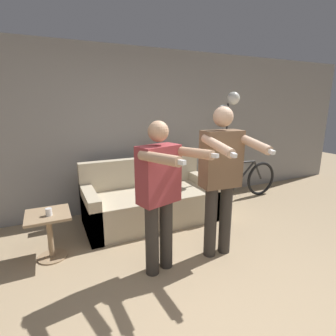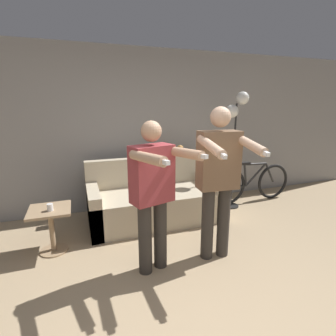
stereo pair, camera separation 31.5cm
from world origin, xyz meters
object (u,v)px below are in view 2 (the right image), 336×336
side_table (51,221)px  couch (154,201)px  person_right (219,175)px  floor_lamp (236,117)px  cup (50,207)px  cat (171,151)px  person_left (153,189)px  bicycle (252,183)px

side_table → couch: bearing=18.1°
person_right → floor_lamp: floor_lamp is taller
side_table → cup: (0.02, -0.06, 0.19)m
couch → person_right: size_ratio=1.13×
couch → floor_lamp: size_ratio=1.01×
cat → floor_lamp: (1.00, -0.29, 0.55)m
cat → cup: bearing=-154.2°
person_left → person_right: 0.74m
cup → person_left: bearing=-34.0°
couch → floor_lamp: 1.87m
floor_lamp → side_table: (-2.81, -0.51, -1.14)m
person_left → person_right: person_right is taller
couch → person_right: bearing=-73.0°
cat → person_left: bearing=-116.1°
bicycle → side_table: bearing=-169.5°
couch → cup: bearing=-159.4°
person_right → cup: (-1.76, 0.69, -0.40)m
person_left → floor_lamp: size_ratio=0.82×
side_table → bicycle: 3.33m
person_left → cup: (-1.03, 0.69, -0.32)m
person_left → cat: (0.76, 1.56, 0.07)m
couch → bicycle: size_ratio=1.21×
floor_lamp → couch: bearing=-178.1°
couch → bicycle: 1.88m
person_left → side_table: bearing=128.0°
cat → side_table: cat is taller
person_right → side_table: 2.02m
person_right → cup: size_ratio=20.53×
couch → cat: 0.87m
couch → person_right: 1.45m
side_table → bicycle: (3.28, 0.61, -0.05)m
person_left → side_table: 1.39m
person_left → cup: 1.28m
cup → bicycle: bearing=11.6°
cat → bicycle: cat is taller
person_left → person_right: (0.74, 0.00, 0.08)m
person_right → bicycle: size_ratio=1.07×
person_left → bicycle: (2.24, 1.36, -0.57)m
floor_lamp → cup: size_ratio=23.06×
person_left → person_right: bearing=-15.9°
couch → cat: size_ratio=3.61×
couch → person_left: 1.41m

